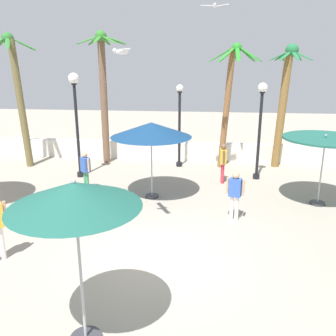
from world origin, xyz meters
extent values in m
plane|color=#9E9384|center=(0.00, 0.00, 0.00)|extent=(56.00, 56.00, 0.00)
cube|color=silver|center=(0.00, 9.59, 0.46)|extent=(25.20, 0.30, 0.92)
cylinder|color=#333338|center=(5.13, 4.22, 0.04)|extent=(0.50, 0.50, 0.08)
cylinder|color=#A5A5AD|center=(5.13, 4.22, 1.18)|extent=(0.05, 0.05, 2.35)
cylinder|color=#1E594C|center=(5.13, 4.22, 2.33)|extent=(2.75, 2.75, 0.06)
sphere|color=#99999E|center=(5.13, 4.22, 2.43)|extent=(0.08, 0.08, 0.08)
cylinder|color=#333338|center=(-0.69, 4.26, 0.04)|extent=(0.48, 0.48, 0.08)
cylinder|color=#A5A5AD|center=(-0.69, 4.26, 1.15)|extent=(0.05, 0.05, 2.30)
cone|color=navy|center=(-0.69, 4.26, 2.50)|extent=(2.84, 2.84, 0.51)
sphere|color=#99999E|center=(-0.69, 4.26, 2.75)|extent=(0.08, 0.08, 0.08)
cylinder|color=#A5A5AD|center=(-0.77, -2.83, 1.30)|extent=(0.05, 0.05, 2.61)
cone|color=#1E594C|center=(-0.77, -2.83, 2.76)|extent=(2.13, 2.13, 0.41)
sphere|color=#99999E|center=(-0.77, -2.83, 2.98)|extent=(0.08, 0.08, 0.08)
cylinder|color=brown|center=(-3.65, 8.75, 2.93)|extent=(0.34, 0.33, 5.86)
sphere|color=#2F7528|center=(-3.64, 8.75, 5.86)|extent=(0.53, 0.53, 0.53)
ellipsoid|color=#2F7528|center=(-3.01, 8.72, 5.71)|extent=(1.24, 0.28, 0.43)
ellipsoid|color=#2F7528|center=(-3.16, 9.16, 5.71)|extent=(1.07, 0.94, 0.43)
ellipsoid|color=#2F7528|center=(-3.61, 9.39, 5.71)|extent=(0.27, 1.24, 0.43)
ellipsoid|color=#2F7528|center=(-4.10, 9.19, 5.71)|extent=(1.02, 1.00, 0.43)
ellipsoid|color=#2F7528|center=(-4.28, 8.80, 5.71)|extent=(1.24, 0.29, 0.43)
ellipsoid|color=#2F7528|center=(-4.00, 8.23, 5.71)|extent=(0.85, 1.13, 0.43)
ellipsoid|color=#2F7528|center=(-3.62, 8.12, 5.71)|extent=(0.26, 1.23, 0.43)
ellipsoid|color=#2F7528|center=(-3.17, 8.33, 5.71)|extent=(1.05, 0.96, 0.43)
cylinder|color=brown|center=(-7.23, 7.69, 2.87)|extent=(0.57, 0.32, 5.75)
sphere|color=#2C6F2C|center=(-7.48, 7.69, 5.74)|extent=(0.51, 0.51, 0.51)
ellipsoid|color=#2C6F2C|center=(-6.85, 7.77, 5.52)|extent=(1.19, 0.34, 0.60)
ellipsoid|color=#2C6F2C|center=(-7.07, 8.18, 5.52)|extent=(0.92, 1.03, 0.60)
ellipsoid|color=#2C6F2C|center=(-7.71, 8.29, 5.52)|extent=(0.60, 1.17, 0.60)
ellipsoid|color=#2C6F2C|center=(-8.05, 7.98, 5.52)|extent=(1.14, 0.71, 0.60)
ellipsoid|color=#2C6F2C|center=(-7.19, 7.13, 5.52)|extent=(0.72, 1.14, 0.60)
cylinder|color=brown|center=(2.07, 8.56, 2.67)|extent=(0.60, 0.28, 5.35)
sphere|color=#268226|center=(2.39, 8.56, 5.34)|extent=(0.44, 0.44, 0.44)
ellipsoid|color=#268226|center=(3.02, 8.68, 5.08)|extent=(1.14, 0.41, 0.69)
ellipsoid|color=#268226|center=(2.88, 8.96, 5.08)|extent=(0.99, 0.87, 0.69)
ellipsoid|color=#268226|center=(2.36, 9.19, 5.08)|extent=(0.25, 1.13, 0.69)
ellipsoid|color=#268226|center=(2.01, 9.07, 5.08)|extent=(0.84, 1.02, 0.69)
ellipsoid|color=#268226|center=(1.76, 8.61, 5.08)|extent=(1.14, 0.29, 0.69)
ellipsoid|color=#268226|center=(1.96, 8.10, 5.08)|extent=(0.91, 0.96, 0.69)
ellipsoid|color=#268226|center=(2.41, 7.93, 5.08)|extent=(0.23, 1.13, 0.69)
ellipsoid|color=#268226|center=(2.92, 8.21, 5.08)|extent=(1.04, 0.79, 0.69)
cylinder|color=brown|center=(4.58, 8.92, 2.62)|extent=(0.56, 0.36, 5.25)
sphere|color=#22693A|center=(4.78, 8.92, 5.24)|extent=(0.57, 0.57, 0.57)
ellipsoid|color=#22693A|center=(5.28, 8.96, 5.02)|extent=(0.94, 0.26, 0.48)
ellipsoid|color=#22693A|center=(5.10, 9.31, 5.02)|extent=(0.74, 0.85, 0.48)
ellipsoid|color=#22693A|center=(4.70, 9.42, 5.02)|extent=(0.36, 0.95, 0.48)
ellipsoid|color=#22693A|center=(4.48, 9.32, 5.02)|extent=(0.73, 0.86, 0.48)
ellipsoid|color=#22693A|center=(4.28, 8.94, 5.02)|extent=(0.94, 0.23, 0.48)
ellipsoid|color=#22693A|center=(4.46, 8.54, 5.02)|extent=(0.75, 0.84, 0.48)
ellipsoid|color=#22693A|center=(4.85, 8.43, 5.02)|extent=(0.33, 0.95, 0.48)
ellipsoid|color=#22693A|center=(5.17, 8.61, 5.02)|extent=(0.85, 0.74, 0.48)
cylinder|color=black|center=(3.37, 6.91, 0.10)|extent=(0.28, 0.28, 0.20)
cylinder|color=black|center=(3.37, 6.91, 1.80)|extent=(0.12, 0.12, 3.59)
cylinder|color=black|center=(3.37, 6.91, 3.59)|extent=(0.22, 0.22, 0.06)
sphere|color=white|center=(3.37, 6.91, 3.78)|extent=(0.38, 0.38, 0.38)
cylinder|color=black|center=(-0.04, 8.43, 0.10)|extent=(0.28, 0.28, 0.20)
cylinder|color=black|center=(-0.04, 8.43, 1.73)|extent=(0.12, 0.12, 3.46)
cylinder|color=black|center=(-0.04, 8.43, 3.46)|extent=(0.22, 0.22, 0.06)
sphere|color=white|center=(-0.04, 8.43, 3.63)|extent=(0.33, 0.33, 0.33)
cylinder|color=black|center=(-4.14, 6.35, 0.10)|extent=(0.28, 0.28, 0.20)
cylinder|color=black|center=(-4.14, 6.35, 1.95)|extent=(0.12, 0.12, 3.91)
cylinder|color=black|center=(-4.14, 6.35, 3.91)|extent=(0.22, 0.22, 0.06)
sphere|color=white|center=(-4.14, 6.35, 4.13)|extent=(0.44, 0.44, 0.44)
cylinder|color=silver|center=(-3.72, -0.40, 0.44)|extent=(0.12, 0.12, 0.89)
cylinder|color=tan|center=(-3.60, -0.30, 1.23)|extent=(0.08, 0.08, 0.57)
cylinder|color=#3F8C59|center=(-3.33, 4.68, 0.39)|extent=(0.12, 0.12, 0.78)
cylinder|color=#3F8C59|center=(-3.21, 4.58, 0.39)|extent=(0.12, 0.12, 0.78)
cube|color=#3359B2|center=(-3.27, 4.63, 1.05)|extent=(0.43, 0.42, 0.55)
sphere|color=tan|center=(-3.27, 4.63, 1.43)|extent=(0.21, 0.21, 0.21)
cylinder|color=tan|center=(-3.45, 4.79, 1.08)|extent=(0.08, 0.08, 0.50)
cylinder|color=tan|center=(-3.10, 4.47, 1.08)|extent=(0.08, 0.08, 0.50)
cylinder|color=#D8333F|center=(1.91, 6.27, 0.41)|extent=(0.12, 0.12, 0.82)
cylinder|color=#D8333F|center=(1.92, 6.11, 0.41)|extent=(0.12, 0.12, 0.82)
cube|color=gold|center=(1.91, 6.19, 1.11)|extent=(0.26, 0.38, 0.58)
sphere|color=brown|center=(1.91, 6.19, 1.51)|extent=(0.22, 0.22, 0.22)
cylinder|color=brown|center=(1.89, 6.43, 1.14)|extent=(0.08, 0.08, 0.52)
cylinder|color=brown|center=(1.93, 5.95, 1.14)|extent=(0.08, 0.08, 0.52)
cylinder|color=silver|center=(2.08, 2.61, 0.40)|extent=(0.12, 0.12, 0.80)
cylinder|color=silver|center=(2.23, 2.57, 0.40)|extent=(0.12, 0.12, 0.80)
cube|color=#3359B2|center=(2.15, 2.59, 1.08)|extent=(0.41, 0.33, 0.56)
sphere|color=tan|center=(2.15, 2.59, 1.47)|extent=(0.22, 0.22, 0.22)
cylinder|color=tan|center=(1.92, 2.65, 1.11)|extent=(0.08, 0.08, 0.51)
cylinder|color=tan|center=(2.38, 2.52, 1.11)|extent=(0.08, 0.08, 0.51)
ellipsoid|color=white|center=(-0.81, 0.80, 4.98)|extent=(0.34, 0.25, 0.12)
sphere|color=white|center=(-0.96, 0.73, 5.01)|extent=(0.10, 0.10, 0.10)
cube|color=silver|center=(-0.69, 0.58, 5.00)|extent=(0.36, 0.52, 0.10)
cube|color=silver|center=(-0.93, 1.03, 5.00)|extent=(0.36, 0.52, 0.09)
ellipsoid|color=white|center=(1.36, 6.21, 6.68)|extent=(0.14, 0.33, 0.12)
sphere|color=white|center=(1.37, 6.04, 6.71)|extent=(0.10, 0.10, 0.10)
cube|color=silver|center=(1.62, 6.22, 6.70)|extent=(0.51, 0.17, 0.11)
cube|color=silver|center=(1.11, 6.20, 6.70)|extent=(0.51, 0.17, 0.03)
camera|label=1|loc=(1.26, -7.85, 4.74)|focal=38.23mm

